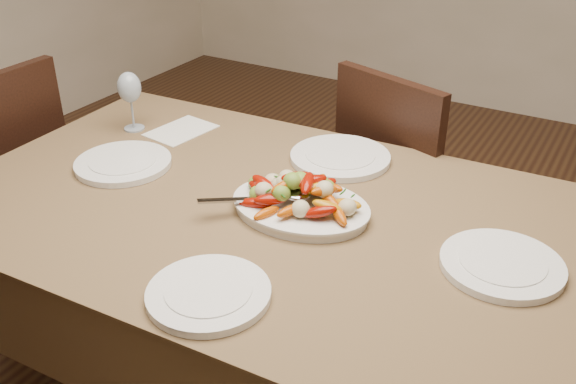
# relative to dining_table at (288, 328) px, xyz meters

# --- Properties ---
(dining_table) EXTENTS (1.88, 1.11, 0.76)m
(dining_table) POSITION_rel_dining_table_xyz_m (0.00, 0.00, 0.00)
(dining_table) COLOR brown
(dining_table) RESTS_ON ground
(chair_far) EXTENTS (0.53, 0.53, 0.95)m
(chair_far) POSITION_rel_dining_table_xyz_m (0.09, 0.76, 0.10)
(chair_far) COLOR black
(chair_far) RESTS_ON ground
(serving_platter) EXTENTS (0.36, 0.27, 0.02)m
(serving_platter) POSITION_rel_dining_table_xyz_m (0.03, 0.02, 0.39)
(serving_platter) COLOR white
(serving_platter) RESTS_ON dining_table
(roasted_vegetables) EXTENTS (0.30, 0.21, 0.09)m
(roasted_vegetables) POSITION_rel_dining_table_xyz_m (0.03, 0.02, 0.45)
(roasted_vegetables) COLOR #7A0C02
(roasted_vegetables) RESTS_ON serving_platter
(serving_spoon) EXTENTS (0.24, 0.24, 0.03)m
(serving_spoon) POSITION_rel_dining_table_xyz_m (-0.04, -0.02, 0.43)
(serving_spoon) COLOR #9EA0A8
(serving_spoon) RESTS_ON serving_platter
(plate_left) EXTENTS (0.28, 0.28, 0.02)m
(plate_left) POSITION_rel_dining_table_xyz_m (-0.55, -0.01, 0.39)
(plate_left) COLOR white
(plate_left) RESTS_ON dining_table
(plate_right) EXTENTS (0.27, 0.27, 0.02)m
(plate_right) POSITION_rel_dining_table_xyz_m (0.53, 0.03, 0.39)
(plate_right) COLOR white
(plate_right) RESTS_ON dining_table
(plate_far) EXTENTS (0.30, 0.30, 0.02)m
(plate_far) POSITION_rel_dining_table_xyz_m (-0.02, 0.34, 0.39)
(plate_far) COLOR white
(plate_far) RESTS_ON dining_table
(plate_near) EXTENTS (0.26, 0.26, 0.02)m
(plate_near) POSITION_rel_dining_table_xyz_m (0.03, -0.38, 0.39)
(plate_near) COLOR white
(plate_near) RESTS_ON dining_table
(wine_glass) EXTENTS (0.08, 0.08, 0.20)m
(wine_glass) POSITION_rel_dining_table_xyz_m (-0.70, 0.21, 0.48)
(wine_glass) COLOR #8C99A5
(wine_glass) RESTS_ON dining_table
(menu_card) EXTENTS (0.18, 0.23, 0.00)m
(menu_card) POSITION_rel_dining_table_xyz_m (-0.56, 0.27, 0.38)
(menu_card) COLOR silver
(menu_card) RESTS_ON dining_table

